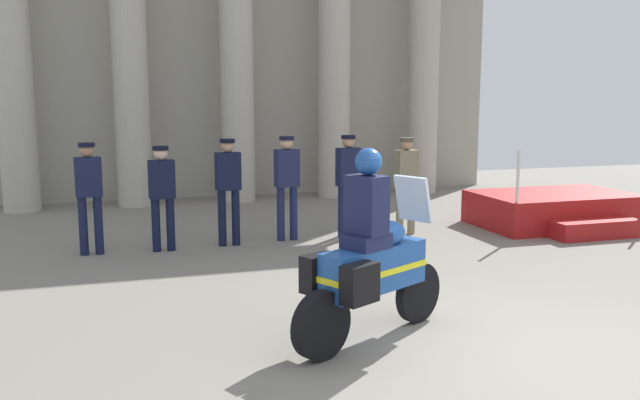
% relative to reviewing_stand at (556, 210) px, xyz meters
% --- Properties ---
extents(ground_plane, '(28.00, 28.00, 0.00)m').
position_rel_reviewing_stand_xyz_m(ground_plane, '(-4.10, -5.33, -0.29)').
color(ground_plane, gray).
extents(colonnade_backdrop, '(13.31, 1.60, 8.21)m').
position_rel_reviewing_stand_xyz_m(colonnade_backdrop, '(-5.05, 5.28, 3.89)').
color(colonnade_backdrop, '#A49F91').
rests_on(colonnade_backdrop, ground_plane).
extents(reviewing_stand, '(2.83, 2.29, 1.51)m').
position_rel_reviewing_stand_xyz_m(reviewing_stand, '(0.00, 0.00, 0.00)').
color(reviewing_stand, '#A51919').
rests_on(reviewing_stand, ground_plane).
extents(officer_in_row_0, '(0.40, 0.26, 1.70)m').
position_rel_reviewing_stand_xyz_m(officer_in_row_0, '(-8.13, 0.18, 0.71)').
color(officer_in_row_0, '#141938').
rests_on(officer_in_row_0, ground_plane).
extents(officer_in_row_1, '(0.40, 0.26, 1.63)m').
position_rel_reviewing_stand_xyz_m(officer_in_row_1, '(-7.06, 0.10, 0.67)').
color(officer_in_row_1, black).
rests_on(officer_in_row_1, ground_plane).
extents(officer_in_row_2, '(0.40, 0.26, 1.71)m').
position_rel_reviewing_stand_xyz_m(officer_in_row_2, '(-6.03, 0.18, 0.72)').
color(officer_in_row_2, black).
rests_on(officer_in_row_2, ground_plane).
extents(officer_in_row_3, '(0.40, 0.26, 1.73)m').
position_rel_reviewing_stand_xyz_m(officer_in_row_3, '(-5.04, 0.29, 0.73)').
color(officer_in_row_3, '#191E42').
rests_on(officer_in_row_3, ground_plane).
extents(officer_in_row_4, '(0.40, 0.26, 1.73)m').
position_rel_reviewing_stand_xyz_m(officer_in_row_4, '(-3.97, 0.29, 0.73)').
color(officer_in_row_4, '#141938').
rests_on(officer_in_row_4, ground_plane).
extents(officer_in_row_5, '(0.40, 0.26, 1.68)m').
position_rel_reviewing_stand_xyz_m(officer_in_row_5, '(-2.95, 0.16, 0.70)').
color(officer_in_row_5, '#7A7056').
rests_on(officer_in_row_5, ground_plane).
extents(motorcycle_with_rider, '(1.91, 1.15, 1.90)m').
position_rel_reviewing_stand_xyz_m(motorcycle_with_rider, '(-5.42, -4.41, 0.50)').
color(motorcycle_with_rider, black).
rests_on(motorcycle_with_rider, ground_plane).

